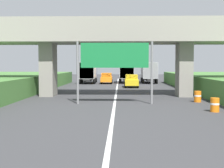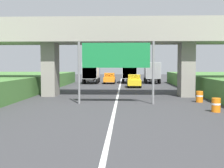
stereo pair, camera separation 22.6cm
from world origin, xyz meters
name	(u,v)px [view 1 (the left image)]	position (x,y,z in m)	size (l,w,h in m)	color
lane_centre_stripe	(115,104)	(0.00, 23.96, 0.00)	(0.20, 87.91, 0.01)	white
overpass_bridge	(116,39)	(0.00, 29.95, 5.44)	(40.00, 4.80, 7.29)	gray
overhead_highway_sign	(115,59)	(0.00, 23.91, 3.48)	(5.88, 0.18, 4.79)	slate
truck_blue	(89,71)	(-4.75, 50.90, 1.93)	(2.44, 7.30, 3.44)	black
truck_black	(126,71)	(1.46, 52.02, 1.93)	(2.44, 7.30, 3.44)	black
truck_silver	(149,71)	(5.18, 51.82, 1.93)	(2.44, 7.30, 3.44)	black
car_orange	(107,78)	(-1.76, 49.92, 0.86)	(1.86, 4.10, 1.72)	orange
car_yellow	(131,81)	(1.94, 41.70, 0.86)	(1.86, 4.10, 1.72)	gold
construction_barrel_3	(215,105)	(6.49, 20.03, 0.46)	(0.57, 0.57, 0.90)	orange
construction_barrel_4	(198,96)	(6.70, 25.23, 0.46)	(0.57, 0.57, 0.90)	orange
construction_barrel_5	(184,91)	(6.69, 30.43, 0.46)	(0.57, 0.57, 0.90)	orange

